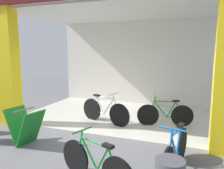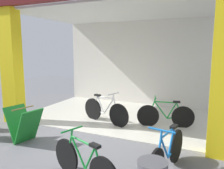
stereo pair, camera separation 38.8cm
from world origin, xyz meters
The scene contains 7 objects.
ground_plane centered at (0.00, 0.00, 0.00)m, with size 20.05×20.05×0.00m, color slate.
shop_facade centered at (0.00, 1.88, 2.12)m, with size 6.22×3.95×3.93m.
bicycle_inside_0 centered at (-0.22, 0.91, 0.37)m, with size 1.61×0.60×0.92m.
bicycle_inside_1 centered at (1.44, 1.27, 0.34)m, with size 1.50×0.50×0.85m.
bicycle_parked_0 centered at (0.73, -1.87, 0.33)m, with size 1.44×0.57×0.83m.
bicycle_parked_1 centered at (1.89, -1.05, 0.35)m, with size 0.44×1.58×0.88m.
sandwich_board_sign centered at (-1.38, -1.00, 0.40)m, with size 0.88×0.69×0.81m.
Camera 1 is at (2.09, -4.82, 2.09)m, focal length 35.59 mm.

